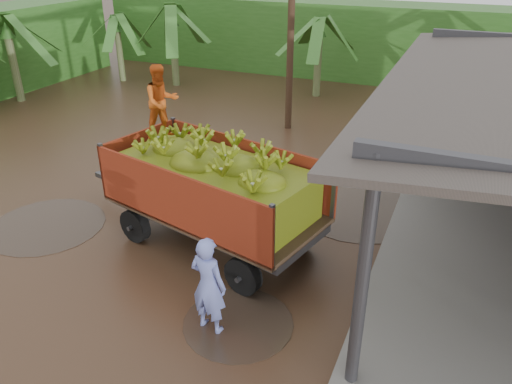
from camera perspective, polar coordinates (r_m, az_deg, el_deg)
ground at (r=13.07m, az=-8.25°, el=-2.44°), size 100.00×100.00×0.00m
hedge_north at (r=27.25m, az=5.84°, el=17.23°), size 22.00×3.00×3.60m
banana_trailer at (r=11.04m, az=-4.93°, el=0.59°), size 6.84×3.43×3.92m
man_blue at (r=8.89m, az=-5.46°, el=-10.55°), size 0.76×0.55×1.92m
utility_pole at (r=17.99m, az=4.09°, el=20.44°), size 1.20×0.24×8.54m
banana_plants at (r=20.04m, az=-13.97°, el=12.95°), size 24.49×21.21×3.92m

